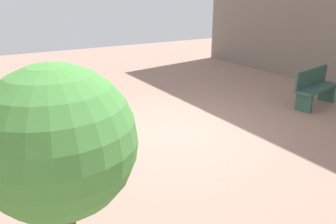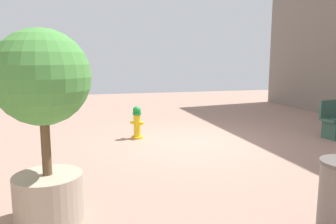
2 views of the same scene
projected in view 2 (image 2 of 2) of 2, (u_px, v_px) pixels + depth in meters
The scene contains 3 objects.
ground_plane at pixel (193, 142), 7.90m from camera, with size 23.40×23.40×0.00m, color #9E7A6B.
fire_hydrant at pixel (137, 122), 8.23m from camera, with size 0.35×0.35×0.81m.
planter_tree at pixel (43, 105), 3.83m from camera, with size 1.12×1.12×2.32m.
Camera 2 is at (2.57, 7.27, 1.96)m, focal length 35.27 mm.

